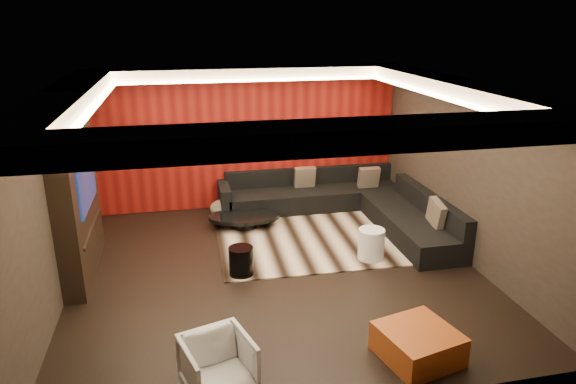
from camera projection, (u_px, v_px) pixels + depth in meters
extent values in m
cube|color=black|center=(277.00, 271.00, 7.85)|extent=(6.00, 6.00, 0.02)
cube|color=silver|center=(276.00, 85.00, 6.94)|extent=(6.00, 6.00, 0.02)
cube|color=black|center=(248.00, 138.00, 10.18)|extent=(6.00, 0.02, 2.80)
cube|color=black|center=(54.00, 198.00, 6.80)|extent=(0.02, 6.00, 2.80)
cube|color=black|center=(466.00, 171.00, 7.99)|extent=(0.02, 6.00, 2.80)
cube|color=#6B0C0A|center=(248.00, 138.00, 10.14)|extent=(5.98, 0.05, 2.78)
cube|color=silver|center=(248.00, 73.00, 9.48)|extent=(6.00, 0.60, 0.22)
cube|color=silver|center=(334.00, 136.00, 4.48)|extent=(6.00, 0.60, 0.22)
cube|color=silver|center=(65.00, 100.00, 6.44)|extent=(0.60, 4.80, 0.22)
cube|color=silver|center=(456.00, 88.00, 7.52)|extent=(0.60, 4.80, 0.22)
cube|color=#FFD899|center=(251.00, 80.00, 9.19)|extent=(4.80, 0.08, 0.04)
cube|color=#FFD899|center=(323.00, 138.00, 4.82)|extent=(4.80, 0.08, 0.04)
cube|color=#FFD899|center=(94.00, 106.00, 6.54)|extent=(0.08, 4.80, 0.04)
cube|color=#FFD899|center=(435.00, 95.00, 7.48)|extent=(0.08, 4.80, 0.04)
cube|color=black|center=(77.00, 203.00, 7.48)|extent=(0.30, 2.00, 2.20)
cube|color=black|center=(86.00, 180.00, 7.40)|extent=(0.04, 1.30, 0.80)
cube|color=black|center=(92.00, 228.00, 7.64)|extent=(0.04, 1.60, 0.04)
cube|color=beige|center=(330.00, 232.00, 9.22)|extent=(4.06, 3.08, 0.02)
cylinder|color=black|center=(244.00, 220.00, 9.43)|extent=(1.44, 1.44, 0.22)
cylinder|color=black|center=(241.00, 261.00, 7.64)|extent=(0.46, 0.46, 0.43)
ellipsoid|color=beige|center=(226.00, 208.00, 9.89)|extent=(0.77, 0.77, 0.33)
cylinder|color=silver|center=(371.00, 245.00, 8.13)|extent=(0.53, 0.53, 0.52)
cube|color=#8D3E12|center=(418.00, 344.00, 5.80)|extent=(0.96, 0.96, 0.35)
imported|color=silver|center=(218.00, 366.00, 5.22)|extent=(0.84, 0.85, 0.62)
cube|color=black|center=(314.00, 198.00, 10.39)|extent=(3.50, 0.90, 0.40)
cube|color=black|center=(310.00, 175.00, 10.59)|extent=(3.50, 0.20, 0.35)
cube|color=black|center=(410.00, 225.00, 9.03)|extent=(0.90, 2.60, 0.40)
cube|color=black|center=(431.00, 204.00, 8.98)|extent=(0.20, 2.60, 0.35)
cube|color=black|center=(224.00, 200.00, 10.00)|extent=(0.20, 0.90, 0.60)
cube|color=tan|center=(436.00, 213.00, 8.43)|extent=(0.12, 0.50, 0.50)
cube|color=tan|center=(369.00, 177.00, 10.31)|extent=(0.42, 0.20, 0.44)
cube|color=tan|center=(305.00, 177.00, 10.33)|extent=(0.42, 0.20, 0.44)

